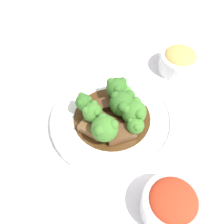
{
  "coord_description": "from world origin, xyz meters",
  "views": [
    {
      "loc": [
        -0.14,
        0.29,
        0.46
      ],
      "look_at": [
        0.0,
        0.0,
        0.03
      ],
      "focal_mm": 42.0,
      "sensor_mm": 36.0,
      "label": 1
    }
  ],
  "objects_px": {
    "broccoli_floret_3": "(122,103)",
    "broccoli_floret_4": "(92,112)",
    "beef_strip_2": "(120,133)",
    "broccoli_floret_0": "(117,88)",
    "sauce_dish": "(18,163)",
    "serving_spoon": "(141,97)",
    "side_bowl_appetizer": "(179,60)",
    "beef_strip_0": "(108,122)",
    "broccoli_floret_1": "(134,112)",
    "broccoli_floret_6": "(136,125)",
    "beef_strip_3": "(91,130)",
    "broccoli_floret_5": "(84,102)",
    "side_bowl_kimchi": "(171,203)",
    "beef_strip_1": "(105,104)",
    "broccoli_floret_7": "(126,97)",
    "broccoli_floret_2": "(105,128)",
    "main_plate": "(112,119)"
  },
  "relations": [
    {
      "from": "broccoli_floret_5",
      "to": "broccoli_floret_6",
      "type": "height_order",
      "value": "broccoli_floret_5"
    },
    {
      "from": "broccoli_floret_6",
      "to": "side_bowl_appetizer",
      "type": "xyz_separation_m",
      "value": [
        -0.02,
        -0.23,
        -0.01
      ]
    },
    {
      "from": "broccoli_floret_0",
      "to": "broccoli_floret_3",
      "type": "bearing_deg",
      "value": 129.49
    },
    {
      "from": "beef_strip_3",
      "to": "broccoli_floret_6",
      "type": "bearing_deg",
      "value": -154.02
    },
    {
      "from": "broccoli_floret_6",
      "to": "side_bowl_kimchi",
      "type": "height_order",
      "value": "side_bowl_kimchi"
    },
    {
      "from": "broccoli_floret_3",
      "to": "broccoli_floret_4",
      "type": "relative_size",
      "value": 1.11
    },
    {
      "from": "beef_strip_2",
      "to": "serving_spoon",
      "type": "relative_size",
      "value": 0.32
    },
    {
      "from": "beef_strip_1",
      "to": "sauce_dish",
      "type": "distance_m",
      "value": 0.21
    },
    {
      "from": "broccoli_floret_0",
      "to": "broccoli_floret_1",
      "type": "bearing_deg",
      "value": 143.63
    },
    {
      "from": "broccoli_floret_6",
      "to": "beef_strip_0",
      "type": "bearing_deg",
      "value": 5.72
    },
    {
      "from": "sauce_dish",
      "to": "serving_spoon",
      "type": "bearing_deg",
      "value": -123.81
    },
    {
      "from": "beef_strip_1",
      "to": "serving_spoon",
      "type": "bearing_deg",
      "value": -141.92
    },
    {
      "from": "beef_strip_0",
      "to": "broccoli_floret_3",
      "type": "bearing_deg",
      "value": -112.93
    },
    {
      "from": "broccoli_floret_5",
      "to": "side_bowl_kimchi",
      "type": "xyz_separation_m",
      "value": [
        -0.22,
        0.11,
        -0.02
      ]
    },
    {
      "from": "beef_strip_0",
      "to": "beef_strip_3",
      "type": "relative_size",
      "value": 1.26
    },
    {
      "from": "broccoli_floret_0",
      "to": "broccoli_floret_3",
      "type": "distance_m",
      "value": 0.04
    },
    {
      "from": "beef_strip_0",
      "to": "side_bowl_appetizer",
      "type": "distance_m",
      "value": 0.25
    },
    {
      "from": "beef_strip_2",
      "to": "broccoli_floret_3",
      "type": "bearing_deg",
      "value": -70.0
    },
    {
      "from": "broccoli_floret_5",
      "to": "side_bowl_kimchi",
      "type": "height_order",
      "value": "broccoli_floret_5"
    },
    {
      "from": "sauce_dish",
      "to": "beef_strip_2",
      "type": "bearing_deg",
      "value": -139.42
    },
    {
      "from": "broccoli_floret_3",
      "to": "sauce_dish",
      "type": "relative_size",
      "value": 0.72
    },
    {
      "from": "beef_strip_0",
      "to": "beef_strip_2",
      "type": "height_order",
      "value": "beef_strip_2"
    },
    {
      "from": "broccoli_floret_2",
      "to": "side_bowl_appetizer",
      "type": "distance_m",
      "value": 0.27
    },
    {
      "from": "broccoli_floret_5",
      "to": "beef_strip_2",
      "type": "bearing_deg",
      "value": 166.29
    },
    {
      "from": "broccoli_floret_3",
      "to": "serving_spoon",
      "type": "relative_size",
      "value": 0.29
    },
    {
      "from": "beef_strip_0",
      "to": "broccoli_floret_6",
      "type": "relative_size",
      "value": 1.76
    },
    {
      "from": "beef_strip_2",
      "to": "broccoli_floret_1",
      "type": "bearing_deg",
      "value": -101.69
    },
    {
      "from": "beef_strip_3",
      "to": "broccoli_floret_3",
      "type": "bearing_deg",
      "value": -117.32
    },
    {
      "from": "beef_strip_3",
      "to": "serving_spoon",
      "type": "bearing_deg",
      "value": -115.95
    },
    {
      "from": "beef_strip_2",
      "to": "broccoli_floret_0",
      "type": "bearing_deg",
      "value": -61.59
    },
    {
      "from": "beef_strip_3",
      "to": "broccoli_floret_4",
      "type": "distance_m",
      "value": 0.03
    },
    {
      "from": "beef_strip_3",
      "to": "broccoli_floret_1",
      "type": "distance_m",
      "value": 0.09
    },
    {
      "from": "side_bowl_appetizer",
      "to": "sauce_dish",
      "type": "relative_size",
      "value": 1.22
    },
    {
      "from": "broccoli_floret_3",
      "to": "side_bowl_appetizer",
      "type": "bearing_deg",
      "value": -108.13
    },
    {
      "from": "beef_strip_1",
      "to": "broccoli_floret_5",
      "type": "relative_size",
      "value": 1.55
    },
    {
      "from": "broccoli_floret_5",
      "to": "side_bowl_appetizer",
      "type": "distance_m",
      "value": 0.26
    },
    {
      "from": "main_plate",
      "to": "broccoli_floret_1",
      "type": "xyz_separation_m",
      "value": [
        -0.04,
        -0.01,
        0.04
      ]
    },
    {
      "from": "beef_strip_1",
      "to": "sauce_dish",
      "type": "xyz_separation_m",
      "value": [
        0.09,
        0.18,
        -0.02
      ]
    },
    {
      "from": "beef_strip_0",
      "to": "broccoli_floret_1",
      "type": "distance_m",
      "value": 0.06
    },
    {
      "from": "broccoli_floret_2",
      "to": "broccoli_floret_7",
      "type": "xyz_separation_m",
      "value": [
        -0.0,
        -0.09,
        -0.01
      ]
    },
    {
      "from": "side_bowl_kimchi",
      "to": "broccoli_floret_5",
      "type": "bearing_deg",
      "value": -26.79
    },
    {
      "from": "serving_spoon",
      "to": "sauce_dish",
      "type": "relative_size",
      "value": 2.47
    },
    {
      "from": "serving_spoon",
      "to": "side_bowl_appetizer",
      "type": "bearing_deg",
      "value": -105.97
    },
    {
      "from": "main_plate",
      "to": "broccoli_floret_1",
      "type": "distance_m",
      "value": 0.06
    },
    {
      "from": "broccoli_floret_5",
      "to": "broccoli_floret_1",
      "type": "bearing_deg",
      "value": -167.41
    },
    {
      "from": "main_plate",
      "to": "serving_spoon",
      "type": "relative_size",
      "value": 1.32
    },
    {
      "from": "beef_strip_2",
      "to": "side_bowl_kimchi",
      "type": "relative_size",
      "value": 0.64
    },
    {
      "from": "broccoli_floret_1",
      "to": "sauce_dish",
      "type": "bearing_deg",
      "value": 47.23
    },
    {
      "from": "broccoli_floret_1",
      "to": "broccoli_floret_6",
      "type": "bearing_deg",
      "value": 120.02
    },
    {
      "from": "broccoli_floret_5",
      "to": "broccoli_floret_7",
      "type": "distance_m",
      "value": 0.09
    }
  ]
}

